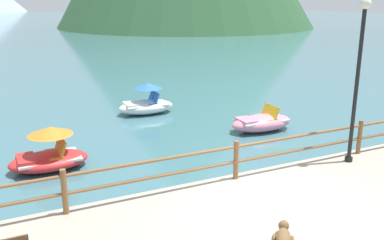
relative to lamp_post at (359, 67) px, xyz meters
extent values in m
plane|color=#3D6B75|center=(-3.28, 38.78, -2.91)|extent=(200.00, 200.00, 0.00)
cylinder|color=brown|center=(-7.25, 0.33, -2.04)|extent=(0.12, 0.12, 0.95)
cylinder|color=brown|center=(-3.28, 0.33, -2.04)|extent=(0.12, 0.12, 0.95)
cylinder|color=brown|center=(0.68, 0.33, -2.04)|extent=(0.12, 0.12, 0.95)
cylinder|color=brown|center=(-3.28, 0.33, -1.71)|extent=(23.80, 0.07, 0.07)
cylinder|color=brown|center=(-3.28, 0.33, -2.09)|extent=(23.80, 0.07, 0.07)
cylinder|color=black|center=(0.00, 0.00, -0.55)|extent=(0.10, 0.10, 3.92)
sphere|color=silver|center=(0.00, 0.00, 1.52)|extent=(0.28, 0.28, 0.28)
cylinder|color=black|center=(0.00, 0.00, -2.45)|extent=(0.20, 0.20, 0.12)
ellipsoid|color=brown|center=(-4.01, -2.48, -2.39)|extent=(0.60, 0.67, 0.24)
sphere|color=brown|center=(-3.78, -2.17, -2.35)|extent=(0.20, 0.20, 0.20)
ellipsoid|color=brown|center=(-3.71, -2.09, -2.37)|extent=(0.14, 0.14, 0.08)
ellipsoid|color=brown|center=(-3.79, -2.45, -2.47)|extent=(0.18, 0.20, 0.07)
ellipsoid|color=brown|center=(-4.04, -2.25, -2.47)|extent=(0.18, 0.20, 0.07)
ellipsoid|color=red|center=(-7.11, 3.90, -2.67)|extent=(2.15, 1.31, 0.48)
cube|color=silver|center=(-7.11, 3.90, -2.59)|extent=(1.68, 1.08, 0.06)
cube|color=orange|center=(-6.96, 4.16, -2.52)|extent=(0.41, 0.41, 0.08)
cube|color=orange|center=(-6.78, 4.16, -2.30)|extent=(0.21, 0.40, 0.43)
cube|color=orange|center=(-6.95, 3.65, -2.52)|extent=(0.41, 0.41, 0.08)
cube|color=orange|center=(-6.77, 3.65, -2.30)|extent=(0.21, 0.40, 0.43)
cube|color=red|center=(-7.70, 3.89, -2.53)|extent=(0.48, 0.90, 0.12)
cone|color=orange|center=(-7.01, 3.90, -1.82)|extent=(1.23, 1.23, 0.22)
ellipsoid|color=white|center=(-2.71, 8.26, -2.63)|extent=(2.29, 1.24, 0.56)
cube|color=silver|center=(-2.71, 8.26, -2.54)|extent=(1.79, 1.02, 0.06)
cube|color=blue|center=(-2.54, 8.50, -2.47)|extent=(0.41, 0.41, 0.08)
cube|color=blue|center=(-2.36, 8.49, -2.25)|extent=(0.22, 0.41, 0.43)
cube|color=blue|center=(-2.55, 8.02, -2.47)|extent=(0.41, 0.41, 0.08)
cube|color=blue|center=(-2.37, 8.02, -2.25)|extent=(0.22, 0.41, 0.43)
cube|color=white|center=(-3.33, 8.28, -2.48)|extent=(0.52, 0.84, 0.12)
cone|color=blue|center=(-2.60, 8.26, -1.77)|extent=(1.15, 1.15, 0.22)
ellipsoid|color=pink|center=(0.20, 4.29, -2.62)|extent=(2.34, 1.17, 0.58)
cube|color=silver|center=(0.20, 4.29, -2.52)|extent=(1.83, 0.96, 0.06)
cube|color=yellow|center=(0.38, 4.51, -2.45)|extent=(0.41, 0.41, 0.08)
cube|color=yellow|center=(0.56, 4.51, -2.23)|extent=(0.21, 0.40, 0.43)
cube|color=yellow|center=(0.37, 4.06, -2.45)|extent=(0.41, 0.41, 0.08)
cube|color=yellow|center=(0.55, 4.06, -2.23)|extent=(0.21, 0.40, 0.43)
cube|color=pink|center=(-0.44, 4.30, -2.46)|extent=(0.53, 0.80, 0.12)
camera|label=1|loc=(-8.32, -7.74, 1.68)|focal=40.00mm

